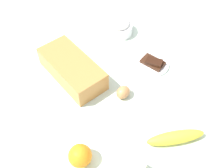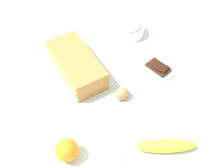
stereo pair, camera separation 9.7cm
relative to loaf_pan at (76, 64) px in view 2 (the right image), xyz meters
The scene contains 7 objects.
ground_plane 0.18m from the loaf_pan, 16.36° to the left, with size 2.40×2.40×0.02m, color silver.
loaf_pan is the anchor object (origin of this frame).
flour_bowl 0.31m from the loaf_pan, 98.24° to the left, with size 0.13×0.13×0.07m.
banana 0.45m from the loaf_pan, ahead, with size 0.19×0.04×0.04m, color yellow.
orange_fruit 0.35m from the loaf_pan, 38.12° to the right, with size 0.07×0.07×0.07m, color orange.
egg_near_butter 0.22m from the loaf_pan, 15.49° to the left, with size 0.04×0.04×0.06m, color #BA7E4C.
chocolate_plate 0.32m from the loaf_pan, 52.83° to the left, with size 0.13×0.13×0.03m.
Camera 2 is at (0.49, -0.38, 0.79)m, focal length 43.48 mm.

